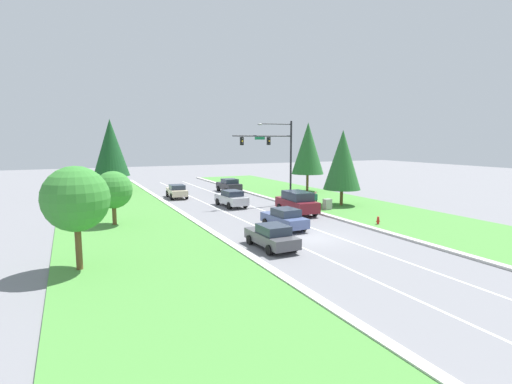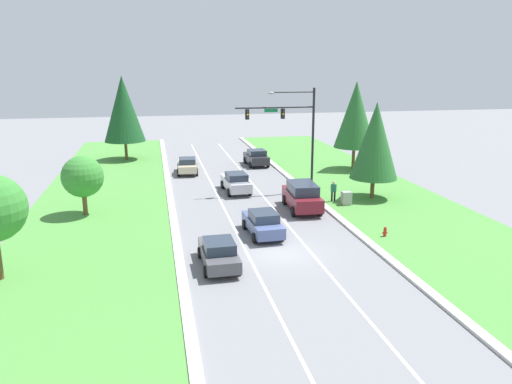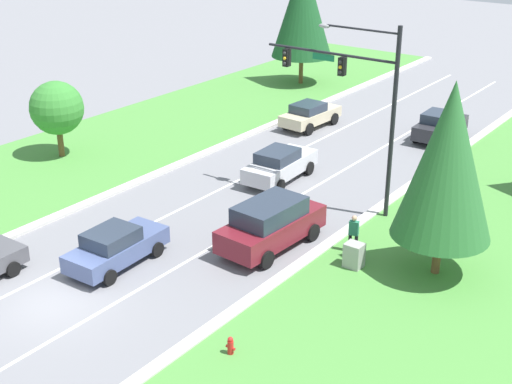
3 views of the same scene
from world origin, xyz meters
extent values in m
plane|color=slate|center=(0.00, 0.00, 0.00)|extent=(160.00, 160.00, 0.00)
cube|color=beige|center=(5.65, 0.00, 0.07)|extent=(0.50, 90.00, 0.15)
cube|color=beige|center=(-5.65, 0.00, 0.07)|extent=(0.50, 90.00, 0.15)
cube|color=#4C8E3D|center=(10.90, 0.00, 0.04)|extent=(10.00, 90.00, 0.08)
cube|color=#4C8E3D|center=(-10.90, 0.00, 0.04)|extent=(10.00, 90.00, 0.08)
cube|color=white|center=(-1.80, 0.00, 0.00)|extent=(0.14, 81.00, 0.01)
cube|color=white|center=(1.80, 0.00, 0.00)|extent=(0.14, 81.00, 0.01)
cylinder|color=black|center=(6.25, 13.56, 4.29)|extent=(0.20, 0.20, 8.59)
cylinder|color=black|center=(2.99, 13.56, 7.04)|extent=(6.52, 0.12, 0.12)
cube|color=#147042|center=(2.66, 13.56, 6.82)|extent=(1.10, 0.04, 0.28)
cylinder|color=black|center=(4.46, 13.56, 8.24)|extent=(3.58, 0.09, 0.09)
ellipsoid|color=gray|center=(2.66, 13.56, 8.19)|extent=(0.56, 0.28, 0.20)
cube|color=black|center=(3.64, 13.56, 6.54)|extent=(0.28, 0.32, 0.80)
sphere|color=#2D2D2D|center=(3.64, 13.39, 6.77)|extent=(0.16, 0.16, 0.16)
sphere|color=yellow|center=(3.64, 13.39, 6.54)|extent=(0.16, 0.16, 0.16)
sphere|color=#2D2D2D|center=(3.64, 13.39, 6.31)|extent=(0.16, 0.16, 0.16)
cube|color=black|center=(0.71, 13.56, 6.54)|extent=(0.28, 0.32, 0.80)
sphere|color=#2D2D2D|center=(0.71, 13.39, 6.77)|extent=(0.16, 0.16, 0.16)
sphere|color=yellow|center=(0.71, 13.39, 6.54)|extent=(0.16, 0.16, 0.16)
sphere|color=#2D2D2D|center=(0.71, 13.39, 6.31)|extent=(0.16, 0.16, 0.16)
cube|color=silver|center=(-0.13, 14.39, 0.74)|extent=(1.99, 4.71, 0.77)
cube|color=#283342|center=(-0.12, 14.11, 1.39)|extent=(1.69, 2.16, 0.54)
cylinder|color=black|center=(0.66, 15.87, 0.35)|extent=(0.28, 0.71, 0.70)
cylinder|color=black|center=(-1.07, 15.78, 0.35)|extent=(0.28, 0.71, 0.70)
cylinder|color=black|center=(0.80, 13.00, 0.35)|extent=(0.28, 0.71, 0.70)
cylinder|color=black|center=(-0.92, 12.91, 0.35)|extent=(0.28, 0.71, 0.70)
cube|color=#28282D|center=(3.84, 25.17, 0.74)|extent=(2.06, 4.28, 0.80)
cube|color=#283342|center=(3.85, 24.92, 1.42)|extent=(1.78, 1.96, 0.56)
cylinder|color=black|center=(4.72, 26.51, 0.34)|extent=(0.27, 0.69, 0.68)
cylinder|color=black|center=(2.85, 26.44, 0.34)|extent=(0.27, 0.69, 0.68)
cylinder|color=black|center=(4.82, 23.90, 0.34)|extent=(0.27, 0.69, 0.68)
cylinder|color=black|center=(2.96, 23.83, 0.34)|extent=(0.27, 0.69, 0.68)
cube|color=#4C4C51|center=(-3.61, -1.10, 0.63)|extent=(1.80, 4.33, 0.65)
cube|color=#283342|center=(-3.60, -1.35, 1.23)|extent=(1.59, 1.96, 0.55)
cylinder|color=black|center=(-2.79, 0.25, 0.30)|extent=(0.25, 0.61, 0.61)
cylinder|color=black|center=(-4.48, 0.22, 0.30)|extent=(0.25, 0.61, 0.61)
cylinder|color=black|center=(-2.74, -2.41, 0.30)|extent=(0.25, 0.61, 0.61)
cylinder|color=black|center=(-4.43, -2.44, 0.30)|extent=(0.25, 0.61, 0.61)
cube|color=#475684|center=(-0.25, 3.32, 0.67)|extent=(1.93, 4.40, 0.71)
cube|color=#283342|center=(-0.24, 3.06, 1.30)|extent=(1.65, 2.02, 0.56)
cylinder|color=black|center=(0.54, 4.70, 0.31)|extent=(0.27, 0.63, 0.62)
cylinder|color=black|center=(-1.16, 4.62, 0.31)|extent=(0.27, 0.63, 0.62)
cylinder|color=black|center=(0.66, 2.01, 0.31)|extent=(0.27, 0.63, 0.62)
cylinder|color=black|center=(-1.04, 1.94, 0.31)|extent=(0.27, 0.63, 0.62)
cube|color=maroon|center=(3.77, 8.15, 0.84)|extent=(2.27, 5.11, 0.93)
cube|color=#283342|center=(3.76, 8.02, 1.68)|extent=(1.96, 3.10, 0.74)
cylinder|color=black|center=(4.83, 9.64, 0.38)|extent=(0.28, 0.76, 0.75)
cylinder|color=black|center=(2.87, 9.75, 0.38)|extent=(0.28, 0.76, 0.75)
cylinder|color=black|center=(4.66, 6.54, 0.38)|extent=(0.28, 0.76, 0.75)
cylinder|color=black|center=(2.70, 6.65, 0.38)|extent=(0.28, 0.76, 0.75)
cube|color=beige|center=(-3.60, 22.64, 0.70)|extent=(2.00, 4.41, 0.66)
cube|color=#283342|center=(-3.61, 22.38, 1.30)|extent=(1.69, 2.03, 0.52)
cylinder|color=black|center=(-2.66, 23.92, 0.37)|extent=(0.28, 0.75, 0.74)
cylinder|color=black|center=(-4.38, 24.02, 0.37)|extent=(0.28, 0.75, 0.74)
cylinder|color=black|center=(-2.82, 21.25, 0.37)|extent=(0.28, 0.75, 0.74)
cylinder|color=black|center=(-4.53, 21.35, 0.37)|extent=(0.28, 0.75, 0.74)
cube|color=#9E9E99|center=(7.41, 8.57, 0.54)|extent=(0.70, 0.60, 1.08)
cylinder|color=black|center=(6.63, 9.62, 0.42)|extent=(0.14, 0.14, 0.84)
cylinder|color=black|center=(6.89, 9.68, 0.42)|extent=(0.14, 0.14, 0.84)
cube|color=#287556|center=(6.76, 9.65, 1.14)|extent=(0.42, 0.31, 0.60)
sphere|color=tan|center=(6.76, 9.65, 1.58)|extent=(0.22, 0.22, 0.22)
cylinder|color=red|center=(7.07, 1.27, 0.28)|extent=(0.20, 0.20, 0.55)
sphere|color=red|center=(7.07, 1.27, 0.61)|extent=(0.18, 0.18, 0.18)
cylinder|color=red|center=(6.95, 1.27, 0.30)|extent=(0.10, 0.09, 0.09)
cylinder|color=red|center=(7.19, 1.27, 0.30)|extent=(0.10, 0.09, 0.09)
cylinder|color=brown|center=(10.17, 10.04, 0.84)|extent=(0.32, 0.32, 1.69)
cone|color=#28662D|center=(10.17, 10.04, 4.67)|extent=(3.73, 3.73, 5.96)
cylinder|color=brown|center=(-14.48, -0.76, 1.24)|extent=(0.32, 0.32, 2.48)
sphere|color=#388433|center=(-14.48, -0.76, 3.73)|extent=(3.31, 3.31, 3.31)
cylinder|color=brown|center=(13.00, 20.90, 1.16)|extent=(0.32, 0.32, 2.32)
cone|color=#28662D|center=(13.00, 20.90, 5.59)|extent=(4.08, 4.08, 6.53)
cylinder|color=brown|center=(-11.70, 9.91, 0.87)|extent=(0.32, 0.32, 1.73)
sphere|color=#388433|center=(-11.70, 9.91, 2.82)|extent=(2.90, 2.90, 2.90)
cylinder|color=brown|center=(-9.80, 31.01, 1.06)|extent=(0.32, 0.32, 2.13)
cone|color=#194C23|center=(-9.80, 31.01, 5.70)|extent=(4.46, 4.46, 7.13)
camera|label=1|loc=(-14.71, -22.48, 6.66)|focal=28.00mm
camera|label=2|loc=(-6.66, -25.79, 10.44)|focal=35.00mm
camera|label=3|loc=(18.94, -13.36, 13.78)|focal=50.00mm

